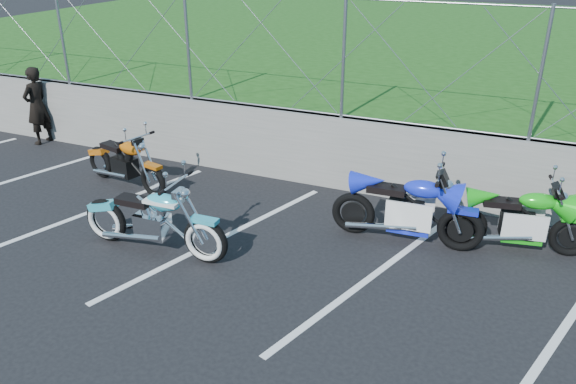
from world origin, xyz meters
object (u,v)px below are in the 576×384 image
at_px(sportbike_blue, 408,211).
at_px(person_standing, 37,106).
at_px(cruiser_turquoise, 155,223).
at_px(naked_orange, 126,164).
at_px(sportbike_green, 521,222).

bearing_deg(sportbike_blue, person_standing, 168.42).
height_order(cruiser_turquoise, person_standing, person_standing).
bearing_deg(naked_orange, cruiser_turquoise, -29.11).
bearing_deg(person_standing, sportbike_green, 87.36).
relative_size(naked_orange, sportbike_blue, 0.92).
height_order(cruiser_turquoise, sportbike_blue, cruiser_turquoise).
relative_size(sportbike_green, person_standing, 1.21).
bearing_deg(naked_orange, person_standing, 172.99).
distance_m(naked_orange, person_standing, 3.50).
height_order(sportbike_green, sportbike_blue, sportbike_blue).
distance_m(sportbike_blue, person_standing, 8.38).
xyz_separation_m(cruiser_turquoise, person_standing, (-5.07, 2.90, 0.37)).
height_order(naked_orange, sportbike_green, sportbike_green).
height_order(cruiser_turquoise, sportbike_green, cruiser_turquoise).
bearing_deg(person_standing, cruiser_turquoise, 62.34).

